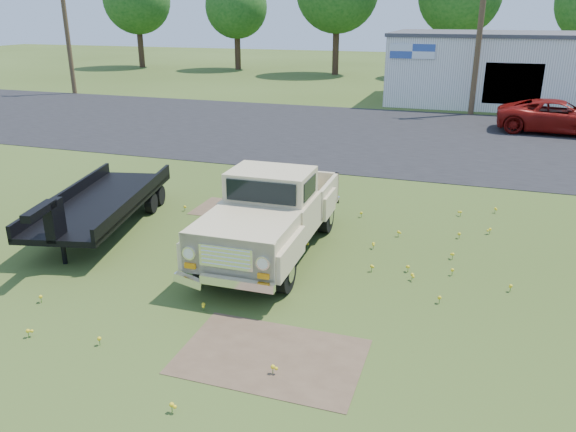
# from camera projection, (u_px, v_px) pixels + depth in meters

# --- Properties ---
(ground) EXTENTS (140.00, 140.00, 0.00)m
(ground) POSITION_uv_depth(u_px,v_px,m) (254.00, 269.00, 12.35)
(ground) COLOR #334516
(ground) RESTS_ON ground
(asphalt_lot) EXTENTS (90.00, 14.00, 0.02)m
(asphalt_lot) POSITION_uv_depth(u_px,v_px,m) (375.00, 135.00, 25.70)
(asphalt_lot) COLOR black
(asphalt_lot) RESTS_ON ground
(dirt_patch_a) EXTENTS (3.00, 2.00, 0.01)m
(dirt_patch_a) POSITION_uv_depth(u_px,v_px,m) (271.00, 357.00, 9.23)
(dirt_patch_a) COLOR brown
(dirt_patch_a) RESTS_ON ground
(dirt_patch_b) EXTENTS (2.20, 1.60, 0.01)m
(dirt_patch_b) POSITION_uv_depth(u_px,v_px,m) (234.00, 209.00, 16.06)
(dirt_patch_b) COLOR brown
(dirt_patch_b) RESTS_ON ground
(commercial_building) EXTENTS (14.20, 8.20, 4.15)m
(commercial_building) POSITION_uv_depth(u_px,v_px,m) (511.00, 68.00, 33.87)
(commercial_building) COLOR #BABAB6
(commercial_building) RESTS_ON ground
(utility_pole_west) EXTENTS (1.60, 0.30, 9.00)m
(utility_pole_west) POSITION_uv_depth(u_px,v_px,m) (66.00, 23.00, 36.90)
(utility_pole_west) COLOR #493522
(utility_pole_west) RESTS_ON ground
(utility_pole_mid) EXTENTS (1.60, 0.30, 9.00)m
(utility_pole_mid) POSITION_uv_depth(u_px,v_px,m) (480.00, 26.00, 29.16)
(utility_pole_mid) COLOR #493522
(utility_pole_mid) RESTS_ON ground
(treeline_a) EXTENTS (6.40, 6.40, 9.52)m
(treeline_a) POSITION_uv_depth(u_px,v_px,m) (137.00, 0.00, 54.13)
(treeline_a) COLOR #3B271B
(treeline_a) RESTS_ON ground
(treeline_b) EXTENTS (5.76, 5.76, 8.57)m
(treeline_b) POSITION_uv_depth(u_px,v_px,m) (236.00, 7.00, 52.26)
(treeline_b) COLOR #3B271B
(treeline_b) RESTS_ON ground
(vintage_pickup_truck) EXTENTS (2.27, 5.63, 2.03)m
(vintage_pickup_truck) POSITION_uv_depth(u_px,v_px,m) (271.00, 213.00, 12.81)
(vintage_pickup_truck) COLOR #C8B986
(vintage_pickup_truck) RESTS_ON ground
(flatbed_trailer) EXTENTS (3.22, 6.16, 1.60)m
(flatbed_trailer) POSITION_uv_depth(u_px,v_px,m) (102.00, 199.00, 14.43)
(flatbed_trailer) COLOR black
(flatbed_trailer) RESTS_ON ground
(red_pickup) EXTENTS (5.51, 2.80, 1.49)m
(red_pickup) POSITION_uv_depth(u_px,v_px,m) (558.00, 117.00, 25.82)
(red_pickup) COLOR maroon
(red_pickup) RESTS_ON ground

